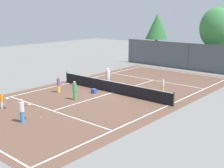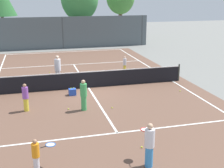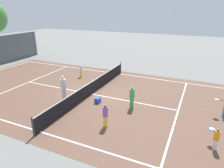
{
  "view_description": "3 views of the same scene",
  "coord_description": "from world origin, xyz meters",
  "px_view_note": "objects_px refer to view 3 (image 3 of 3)",
  "views": [
    {
      "loc": [
        15.9,
        -18.56,
        6.66
      ],
      "look_at": [
        0.44,
        -0.55,
        0.94
      ],
      "focal_mm": 47.27,
      "sensor_mm": 36.0,
      "label": 1
    },
    {
      "loc": [
        -3.07,
        -17.2,
        5.41
      ],
      "look_at": [
        0.91,
        -2.12,
        0.77
      ],
      "focal_mm": 48.85,
      "sensor_mm": 36.0,
      "label": 2
    },
    {
      "loc": [
        -12.15,
        -7.25,
        6.17
      ],
      "look_at": [
        0.6,
        -1.45,
        0.85
      ],
      "focal_mm": 32.11,
      "sensor_mm": 36.0,
      "label": 3
    }
  ],
  "objects_px": {
    "tennis_ball_4": "(202,111)",
    "player_1": "(105,115)",
    "player_2": "(63,88)",
    "player_5": "(132,97)",
    "tennis_ball_1": "(140,100)",
    "tennis_ball_3": "(124,111)",
    "ball_crate": "(98,100)",
    "tennis_ball_0": "(84,79)",
    "player_4": "(216,138)",
    "tennis_ball_5": "(137,78)",
    "tennis_ball_2": "(31,94)",
    "player_0": "(81,71)"
  },
  "relations": [
    {
      "from": "tennis_ball_2",
      "to": "tennis_ball_5",
      "type": "relative_size",
      "value": 1.0
    },
    {
      "from": "player_2",
      "to": "ball_crate",
      "type": "xyz_separation_m",
      "value": [
        0.55,
        -2.43,
        -0.73
      ]
    },
    {
      "from": "player_2",
      "to": "tennis_ball_1",
      "type": "xyz_separation_m",
      "value": [
        2.15,
        -4.97,
        -0.88
      ]
    },
    {
      "from": "player_1",
      "to": "tennis_ball_2",
      "type": "distance_m",
      "value": 7.31
    },
    {
      "from": "tennis_ball_0",
      "to": "tennis_ball_1",
      "type": "bearing_deg",
      "value": -110.1
    },
    {
      "from": "tennis_ball_0",
      "to": "tennis_ball_4",
      "type": "distance_m",
      "value": 10.43
    },
    {
      "from": "player_2",
      "to": "tennis_ball_1",
      "type": "bearing_deg",
      "value": -66.56
    },
    {
      "from": "tennis_ball_2",
      "to": "tennis_ball_3",
      "type": "bearing_deg",
      "value": -86.73
    },
    {
      "from": "ball_crate",
      "to": "tennis_ball_3",
      "type": "distance_m",
      "value": 2.23
    },
    {
      "from": "player_0",
      "to": "tennis_ball_0",
      "type": "height_order",
      "value": "player_0"
    },
    {
      "from": "player_2",
      "to": "ball_crate",
      "type": "bearing_deg",
      "value": -77.25
    },
    {
      "from": "player_2",
      "to": "tennis_ball_5",
      "type": "height_order",
      "value": "player_2"
    },
    {
      "from": "tennis_ball_0",
      "to": "tennis_ball_4",
      "type": "height_order",
      "value": "same"
    },
    {
      "from": "player_0",
      "to": "tennis_ball_3",
      "type": "xyz_separation_m",
      "value": [
        -4.78,
        -6.27,
        -0.56
      ]
    },
    {
      "from": "tennis_ball_1",
      "to": "player_1",
      "type": "bearing_deg",
      "value": 169.82
    },
    {
      "from": "player_2",
      "to": "player_1",
      "type": "bearing_deg",
      "value": -114.17
    },
    {
      "from": "player_5",
      "to": "tennis_ball_1",
      "type": "height_order",
      "value": "player_5"
    },
    {
      "from": "player_0",
      "to": "tennis_ball_1",
      "type": "bearing_deg",
      "value": -111.98
    },
    {
      "from": "tennis_ball_3",
      "to": "tennis_ball_5",
      "type": "relative_size",
      "value": 1.0
    },
    {
      "from": "tennis_ball_3",
      "to": "tennis_ball_4",
      "type": "height_order",
      "value": "same"
    },
    {
      "from": "ball_crate",
      "to": "player_1",
      "type": "bearing_deg",
      "value": -143.58
    },
    {
      "from": "tennis_ball_1",
      "to": "tennis_ball_3",
      "type": "xyz_separation_m",
      "value": [
        -2.1,
        0.37,
        0.0
      ]
    },
    {
      "from": "tennis_ball_4",
      "to": "player_1",
      "type": "bearing_deg",
      "value": 129.94
    },
    {
      "from": "tennis_ball_0",
      "to": "tennis_ball_1",
      "type": "distance_m",
      "value": 6.44
    },
    {
      "from": "player_2",
      "to": "tennis_ball_4",
      "type": "distance_m",
      "value": 9.42
    },
    {
      "from": "player_2",
      "to": "player_5",
      "type": "height_order",
      "value": "player_2"
    },
    {
      "from": "player_5",
      "to": "ball_crate",
      "type": "height_order",
      "value": "player_5"
    },
    {
      "from": "tennis_ball_1",
      "to": "tennis_ball_5",
      "type": "relative_size",
      "value": 1.0
    },
    {
      "from": "tennis_ball_1",
      "to": "tennis_ball_4",
      "type": "xyz_separation_m",
      "value": [
        0.03,
        -4.15,
        0.0
      ]
    },
    {
      "from": "player_5",
      "to": "tennis_ball_1",
      "type": "relative_size",
      "value": 22.97
    },
    {
      "from": "player_1",
      "to": "player_4",
      "type": "distance_m",
      "value": 5.48
    },
    {
      "from": "player_2",
      "to": "player_4",
      "type": "height_order",
      "value": "player_2"
    },
    {
      "from": "player_4",
      "to": "tennis_ball_2",
      "type": "bearing_deg",
      "value": 84.76
    },
    {
      "from": "player_1",
      "to": "tennis_ball_5",
      "type": "relative_size",
      "value": 20.55
    },
    {
      "from": "ball_crate",
      "to": "tennis_ball_4",
      "type": "distance_m",
      "value": 6.89
    },
    {
      "from": "player_1",
      "to": "player_5",
      "type": "distance_m",
      "value": 2.75
    },
    {
      "from": "tennis_ball_0",
      "to": "tennis_ball_3",
      "type": "bearing_deg",
      "value": -127.22
    },
    {
      "from": "tennis_ball_0",
      "to": "tennis_ball_3",
      "type": "relative_size",
      "value": 1.0
    },
    {
      "from": "player_4",
      "to": "player_5",
      "type": "relative_size",
      "value": 0.74
    },
    {
      "from": "player_1",
      "to": "tennis_ball_3",
      "type": "height_order",
      "value": "player_1"
    },
    {
      "from": "player_4",
      "to": "tennis_ball_5",
      "type": "height_order",
      "value": "player_4"
    },
    {
      "from": "player_5",
      "to": "player_1",
      "type": "bearing_deg",
      "value": 167.5
    },
    {
      "from": "player_4",
      "to": "ball_crate",
      "type": "relative_size",
      "value": 2.64
    },
    {
      "from": "player_1",
      "to": "tennis_ball_0",
      "type": "bearing_deg",
      "value": 40.29
    },
    {
      "from": "tennis_ball_3",
      "to": "tennis_ball_5",
      "type": "xyz_separation_m",
      "value": [
        6.57,
        1.22,
        0.0
      ]
    },
    {
      "from": "player_2",
      "to": "tennis_ball_1",
      "type": "distance_m",
      "value": 5.49
    },
    {
      "from": "player_1",
      "to": "tennis_ball_0",
      "type": "height_order",
      "value": "player_1"
    },
    {
      "from": "tennis_ball_3",
      "to": "ball_crate",
      "type": "bearing_deg",
      "value": 77.23
    },
    {
      "from": "player_5",
      "to": "tennis_ball_1",
      "type": "distance_m",
      "value": 1.56
    },
    {
      "from": "tennis_ball_1",
      "to": "player_5",
      "type": "bearing_deg",
      "value": 174.48
    }
  ]
}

